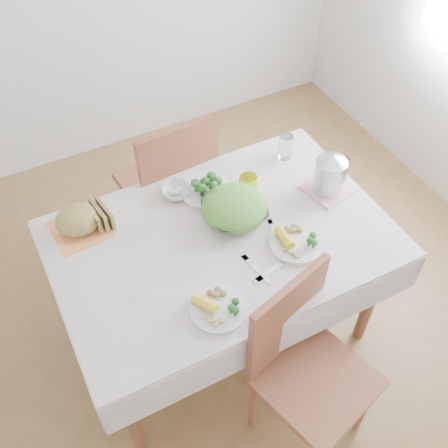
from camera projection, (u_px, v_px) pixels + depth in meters
name	position (u px, v px, depth m)	size (l,w,h in m)	color
floor	(222.00, 326.00, 2.92)	(3.60, 3.60, 0.00)	brown
dining_table	(222.00, 287.00, 2.64)	(1.40, 0.90, 0.75)	brown
tablecloth	(222.00, 238.00, 2.36)	(1.50, 1.00, 0.01)	beige
chair_near	(316.00, 382.00, 2.20)	(0.44, 0.44, 0.97)	brown
chair_far	(166.00, 187.00, 2.99)	(0.46, 0.46, 1.02)	brown
salad_bowl	(234.00, 212.00, 2.41)	(0.28, 0.28, 0.07)	white
dinner_plate_left	(218.00, 308.00, 2.09)	(0.24, 0.24, 0.02)	white
dinner_plate_right	(296.00, 243.00, 2.31)	(0.24, 0.24, 0.02)	white
broccoli_plate	(205.00, 191.00, 2.54)	(0.25, 0.25, 0.02)	beige
napkin	(80.00, 229.00, 2.38)	(0.24, 0.24, 0.00)	#FF954A
bread_loaf	(78.00, 221.00, 2.34)	(0.20, 0.19, 0.12)	olive
fruit_bowl	(176.00, 192.00, 2.51)	(0.14, 0.14, 0.04)	white
yellow_mug	(249.00, 182.00, 2.54)	(0.09, 0.09, 0.07)	yellow
glass_tumbler	(285.00, 147.00, 2.67)	(0.07, 0.07, 0.13)	white
pink_tray	(327.00, 189.00, 2.55)	(0.20, 0.20, 0.02)	pink
electric_kettle	(330.00, 172.00, 2.46)	(0.15, 0.15, 0.21)	#B2B5BA
fork_left	(257.00, 270.00, 2.23)	(0.02, 0.19, 0.00)	silver
fork_right	(275.00, 234.00, 2.36)	(0.02, 0.18, 0.00)	silver
knife	(275.00, 268.00, 2.23)	(0.02, 0.21, 0.00)	silver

